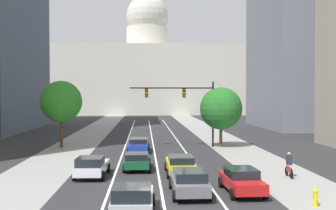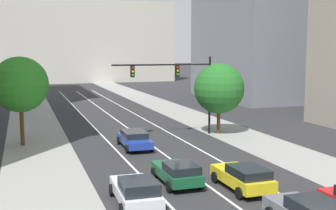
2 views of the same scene
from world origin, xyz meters
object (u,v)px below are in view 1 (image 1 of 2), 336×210
car_blue (139,144)px  car_red (242,180)px  car_white (92,166)px  street_tree_mid_left (61,102)px  car_gray (189,181)px  fire_hydrant (316,197)px  street_tree_far_right (221,108)px  car_silver (133,199)px  car_green (137,160)px  cyclist (289,165)px  capitol_building (148,75)px  traffic_signal_mast (187,101)px  car_yellow (180,164)px

car_blue → car_red: bearing=-159.5°
car_white → street_tree_mid_left: 17.45m
car_red → car_gray: 3.06m
car_red → fire_hydrant: size_ratio=4.90×
street_tree_mid_left → street_tree_far_right: 17.02m
car_white → car_silver: bearing=-159.5°
car_green → cyclist: bearing=-108.2°
car_blue → cyclist: (10.34, -13.30, 0.13)m
capitol_building → cyclist: 97.09m
car_gray → street_tree_mid_left: 24.71m
car_silver → car_red: 7.34m
car_red → street_tree_far_right: 21.22m
traffic_signal_mast → street_tree_mid_left: 13.34m
car_silver → traffic_signal_mast: size_ratio=0.47×
capitol_building → street_tree_mid_left: 79.92m
street_tree_mid_left → car_red: bearing=-56.0°
car_red → street_tree_far_right: street_tree_far_right is taller
capitol_building → car_green: 93.30m
car_blue → street_tree_mid_left: size_ratio=0.68×
cyclist → capitol_building: bearing=7.6°
car_yellow → car_red: bearing=-151.4°
car_blue → car_yellow: bearing=-164.3°
car_blue → street_tree_mid_left: bearing=66.8°
car_red → cyclist: size_ratio=2.59×
car_red → street_tree_mid_left: bearing=32.4°
car_white → fire_hydrant: size_ratio=4.93×
car_green → car_white: size_ratio=0.92×
car_yellow → street_tree_mid_left: size_ratio=0.61×
car_red → car_yellow: bearing=27.0°
car_green → car_gray: 8.53m
car_green → car_yellow: size_ratio=0.95×
car_green → car_yellow: 3.69m
fire_hydrant → car_green: bearing=130.5°
fire_hydrant → cyclist: size_ratio=0.53×
car_gray → car_blue: bearing=9.6°
car_green → fire_hydrant: bearing=-139.3°
capitol_building → traffic_signal_mast: capitol_building is taller
car_yellow → cyclist: cyclist is taller
car_yellow → traffic_signal_mast: size_ratio=0.48×
car_green → car_white: 3.96m
car_silver → car_gray: size_ratio=0.93×
cyclist → street_tree_far_right: (-1.60, 16.57, 3.28)m
car_gray → traffic_signal_mast: size_ratio=0.51×
car_red → car_gray: (-3.05, -0.32, 0.02)m
car_silver → car_red: (6.10, 4.09, -0.03)m
fire_hydrant → street_tree_far_right: bearing=90.9°
car_silver → car_white: 9.71m
car_yellow → cyclist: (7.30, -1.37, 0.10)m
car_red → car_gray: bearing=94.4°
car_red → car_silver: bearing=122.2°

